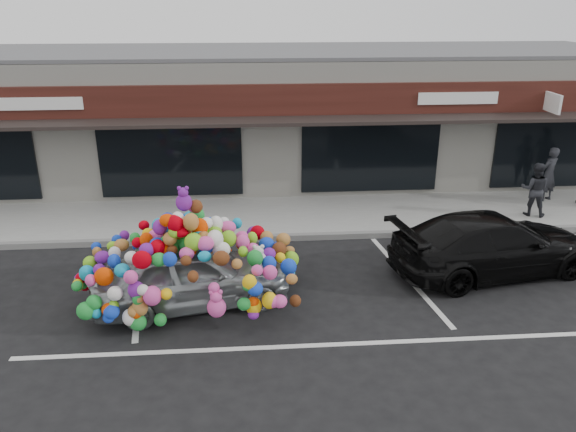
{
  "coord_description": "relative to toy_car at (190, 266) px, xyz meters",
  "views": [
    {
      "loc": [
        -0.76,
        -10.89,
        5.91
      ],
      "look_at": [
        0.18,
        1.4,
        1.1
      ],
      "focal_mm": 35.0,
      "sensor_mm": 36.0,
      "label": 1
    }
  ],
  "objects": [
    {
      "name": "pedestrian_a",
      "position": [
        10.23,
        5.18,
        0.13
      ],
      "size": [
        0.71,
        0.63,
        1.65
      ],
      "primitive_type": "imported",
      "rotation": [
        0.0,
        0.0,
        3.62
      ],
      "color": "black",
      "rests_on": "sidewalk"
    },
    {
      "name": "shop_building",
      "position": [
        1.95,
        9.03,
        1.32
      ],
      "size": [
        24.0,
        7.2,
        4.31
      ],
      "color": "white",
      "rests_on": "ground"
    },
    {
      "name": "kerb",
      "position": [
        1.95,
        3.09,
        -0.77
      ],
      "size": [
        26.0,
        0.18,
        0.16
      ],
      "primitive_type": "cube",
      "color": "slate",
      "rests_on": "ground"
    },
    {
      "name": "black_sedan",
      "position": [
        6.73,
        0.93,
        -0.15
      ],
      "size": [
        2.8,
        5.05,
        1.38
      ],
      "primitive_type": "imported",
      "rotation": [
        0.0,
        0.0,
        1.76
      ],
      "color": "black",
      "rests_on": "ground"
    },
    {
      "name": "ground",
      "position": [
        1.95,
        0.59,
        -0.85
      ],
      "size": [
        90.0,
        90.0,
        0.0
      ],
      "primitive_type": "plane",
      "color": "black",
      "rests_on": "ground"
    },
    {
      "name": "pedestrian_b",
      "position": [
        9.21,
        4.01,
        0.07
      ],
      "size": [
        0.91,
        0.83,
        1.53
      ],
      "primitive_type": "imported",
      "rotation": [
        0.0,
        0.0,
        2.71
      ],
      "color": "black",
      "rests_on": "sidewalk"
    },
    {
      "name": "parking_stripe_left",
      "position": [
        -1.25,
        0.79,
        -0.84
      ],
      "size": [
        0.73,
        4.37,
        0.01
      ],
      "primitive_type": "cube",
      "rotation": [
        0.0,
        0.0,
        0.14
      ],
      "color": "silver",
      "rests_on": "ground"
    },
    {
      "name": "lane_line",
      "position": [
        3.95,
        -1.71,
        -0.84
      ],
      "size": [
        14.0,
        0.12,
        0.01
      ],
      "primitive_type": "cube",
      "color": "silver",
      "rests_on": "ground"
    },
    {
      "name": "sidewalk",
      "position": [
        1.95,
        4.59,
        -0.77
      ],
      "size": [
        26.0,
        3.0,
        0.15
      ],
      "primitive_type": "cube",
      "color": "gray",
      "rests_on": "ground"
    },
    {
      "name": "parking_stripe_mid",
      "position": [
        4.75,
        0.79,
        -0.84
      ],
      "size": [
        0.73,
        4.37,
        0.01
      ],
      "primitive_type": "cube",
      "rotation": [
        0.0,
        0.0,
        0.14
      ],
      "color": "silver",
      "rests_on": "ground"
    },
    {
      "name": "toy_car",
      "position": [
        0.0,
        0.0,
        0.0
      ],
      "size": [
        2.93,
        4.57,
        2.49
      ],
      "rotation": [
        0.0,
        0.0,
        1.78
      ],
      "color": "#A2AAAD",
      "rests_on": "ground"
    }
  ]
}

